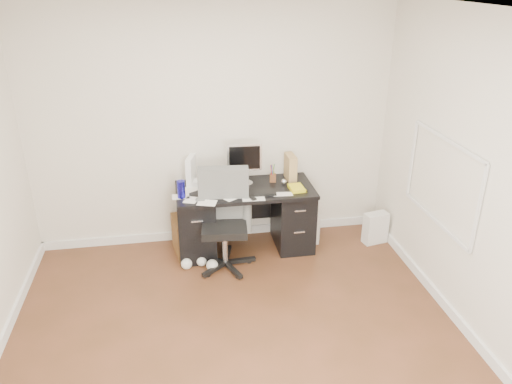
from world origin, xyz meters
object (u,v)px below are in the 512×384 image
desk (245,217)px  wicker_basket (193,235)px  pc_tower (306,223)px  office_chair (224,222)px  lcd_monitor (244,164)px  keyboard (254,193)px

desk → wicker_basket: desk is taller
pc_tower → office_chair: bearing=-165.2°
pc_tower → wicker_basket: bearing=174.4°
lcd_monitor → wicker_basket: lcd_monitor is taller
keyboard → office_chair: bearing=-148.8°
desk → office_chair: office_chair is taller
wicker_basket → desk: bearing=-2.5°
keyboard → pc_tower: keyboard is taller
desk → keyboard: keyboard is taller
desk → office_chair: size_ratio=1.40×
desk → pc_tower: 0.78m
lcd_monitor → office_chair: lcd_monitor is taller
desk → pc_tower: size_ratio=3.85×
lcd_monitor → pc_tower: 1.08m
pc_tower → wicker_basket: 1.33m
keyboard → office_chair: office_chair is taller
office_chair → keyboard: bearing=33.6°
pc_tower → lcd_monitor: bearing=170.1°
office_chair → pc_tower: office_chair is taller
office_chair → pc_tower: bearing=29.8°
lcd_monitor → wicker_basket: (-0.60, -0.09, -0.78)m
wicker_basket → office_chair: bearing=-49.4°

